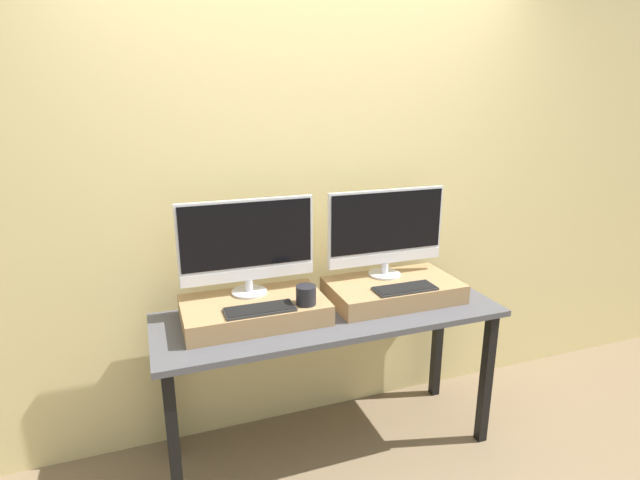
{
  "coord_description": "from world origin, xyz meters",
  "views": [
    {
      "loc": [
        -0.83,
        -1.84,
        1.83
      ],
      "look_at": [
        0.0,
        0.44,
        1.12
      ],
      "focal_mm": 28.0,
      "sensor_mm": 36.0,
      "label": 1
    }
  ],
  "objects_px": {
    "mug": "(306,295)",
    "monitor_right": "(386,230)",
    "keyboard_right": "(405,288)",
    "keyboard_left": "(260,309)",
    "monitor_left": "(247,244)"
  },
  "relations": [
    {
      "from": "monitor_left",
      "to": "keyboard_right",
      "type": "relative_size",
      "value": 2.07
    },
    {
      "from": "mug",
      "to": "keyboard_left",
      "type": "bearing_deg",
      "value": 180.0
    },
    {
      "from": "mug",
      "to": "monitor_right",
      "type": "distance_m",
      "value": 0.61
    },
    {
      "from": "monitor_left",
      "to": "keyboard_left",
      "type": "bearing_deg",
      "value": -90.0
    },
    {
      "from": "keyboard_left",
      "to": "mug",
      "type": "relative_size",
      "value": 3.36
    },
    {
      "from": "keyboard_left",
      "to": "monitor_left",
      "type": "bearing_deg",
      "value": 90.0
    },
    {
      "from": "mug",
      "to": "keyboard_right",
      "type": "xyz_separation_m",
      "value": [
        0.52,
        0.0,
        -0.04
      ]
    },
    {
      "from": "monitor_left",
      "to": "monitor_right",
      "type": "relative_size",
      "value": 1.0
    },
    {
      "from": "keyboard_left",
      "to": "mug",
      "type": "bearing_deg",
      "value": 0.0
    },
    {
      "from": "mug",
      "to": "keyboard_right",
      "type": "relative_size",
      "value": 0.3
    },
    {
      "from": "monitor_right",
      "to": "keyboard_right",
      "type": "xyz_separation_m",
      "value": [
        0.0,
        -0.23,
        -0.25
      ]
    },
    {
      "from": "monitor_right",
      "to": "keyboard_right",
      "type": "relative_size",
      "value": 2.07
    },
    {
      "from": "mug",
      "to": "keyboard_right",
      "type": "distance_m",
      "value": 0.53
    },
    {
      "from": "monitor_left",
      "to": "mug",
      "type": "distance_m",
      "value": 0.38
    },
    {
      "from": "keyboard_left",
      "to": "monitor_right",
      "type": "distance_m",
      "value": 0.82
    }
  ]
}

